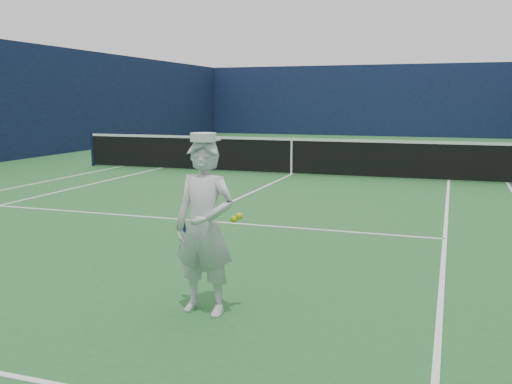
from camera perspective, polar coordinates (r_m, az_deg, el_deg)
ground at (r=15.72m, az=3.55°, el=1.75°), size 80.00×80.00×0.00m
court_markings at (r=15.72m, az=3.55°, el=1.77°), size 11.03×23.83×0.01m
windscreen_fence at (r=15.59m, az=3.63°, el=9.06°), size 20.12×36.12×4.00m
tennis_net at (r=15.66m, az=3.57°, el=3.77°), size 12.88×0.09×1.07m
tennis_player at (r=5.42m, az=-5.18°, el=-3.49°), size 0.76×0.50×1.73m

